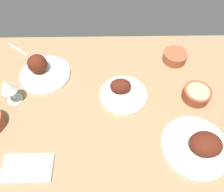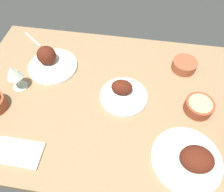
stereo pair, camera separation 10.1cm
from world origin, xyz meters
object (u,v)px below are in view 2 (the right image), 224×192
Objects in this scene: plate_near_viewer at (191,159)px; bowl_cream at (184,65)px; wine_glass at (13,74)px; folded_napkin at (18,153)px; plate_center_main at (123,93)px; fork_loose at (33,39)px; plate_far_side at (50,61)px; bowl_potatoes at (199,106)px.

plate_near_viewer is 49.97cm from bowl_cream.
wine_glass is 0.73× the size of folded_napkin.
plate_center_main is 1.39× the size of fork_loose.
folded_napkin is at bearing -137.49° from plate_center_main.
plate_far_side reaches higher than folded_napkin.
bowl_cream is (28.97, 22.51, 0.43)cm from plate_center_main.
fork_loose is (-17.14, 18.00, -2.79)cm from plate_far_side.
plate_far_side is 76.17cm from bowl_potatoes.
bowl_potatoes reaches higher than fork_loose.
bowl_potatoes is (5.51, -24.57, 0.10)cm from bowl_cream.
bowl_cream is at bearing 7.25° from plate_far_side.
plate_far_side reaches higher than plate_near_viewer.
fork_loose is at bearing 133.61° from plate_far_side.
plate_far_side is at bearing 168.03° from bowl_potatoes.
bowl_potatoes is 79.32cm from folded_napkin.
plate_center_main is at bearing 42.51° from folded_napkin.
fork_loose is at bearing 145.74° from plate_near_viewer.
bowl_potatoes is 85.19cm from wine_glass.
plate_center_main is 1.16× the size of folded_napkin.
bowl_potatoes reaches higher than folded_napkin.
fork_loose is at bearing 173.89° from bowl_cream.
folded_napkin is (-72.28, -32.59, -2.26)cm from bowl_potatoes.
plate_far_side is at bearing 172.19° from fork_loose.
bowl_cream is 25.19cm from bowl_potatoes.
plate_near_viewer is 67.92cm from folded_napkin.
fork_loose is (-86.89, 59.19, -2.13)cm from plate_near_viewer.
folded_napkin is (-66.77, -57.16, -2.15)cm from bowl_cream.
folded_napkin is at bearing -139.43° from bowl_cream.
plate_center_main reaches higher than bowl_potatoes.
bowl_potatoes reaches higher than bowl_cream.
bowl_cream is 0.77× the size of fork_loose.
plate_near_viewer is at bearing -175.68° from fork_loose.
folded_napkin is (2.23, -48.39, -2.59)cm from plate_far_side.
fork_loose is at bearing 101.12° from wine_glass.
plate_center_main is at bearing -142.16° from bowl_cream.
folded_napkin reaches higher than fork_loose.
plate_center_main reaches higher than folded_napkin.
plate_center_main is 65.42cm from fork_loose.
bowl_potatoes is (34.49, -2.06, 0.53)cm from plate_center_main.
plate_near_viewer is at bearing -30.57° from plate_far_side.
fork_loose is at bearing 106.27° from folded_napkin.
folded_napkin is 69.15cm from fork_loose.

